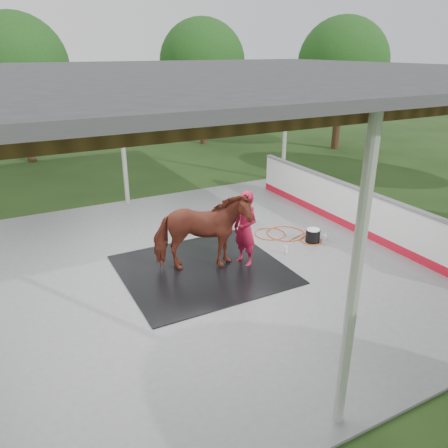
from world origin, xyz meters
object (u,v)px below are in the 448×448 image
handler (245,229)px  wash_bucket (313,235)px  horse (202,233)px  dasher_board (353,209)px

handler → wash_bucket: handler is taller
horse → wash_bucket: size_ratio=5.64×
dasher_board → handler: handler is taller
horse → handler: (0.95, -0.16, -0.04)m
horse → handler: size_ratio=1.20×
dasher_board → handler: bearing=-173.5°
handler → wash_bucket: 2.16m
dasher_board → wash_bucket: 1.47m
dasher_board → wash_bucket: (-1.41, -0.17, -0.38)m
horse → wash_bucket: (3.00, 0.07, -0.70)m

